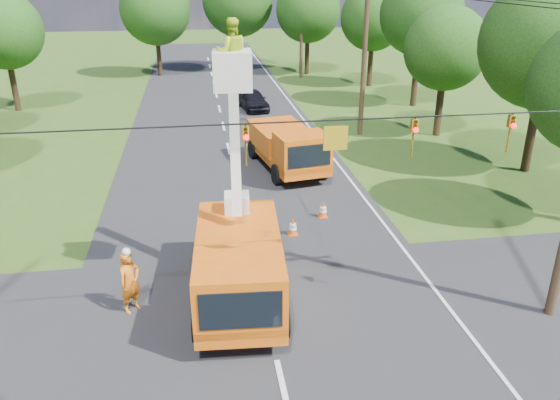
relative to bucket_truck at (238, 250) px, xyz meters
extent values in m
plane|color=#315519|center=(0.71, 15.75, -1.78)|extent=(140.00, 140.00, 0.00)
cube|color=black|center=(0.71, 15.75, -1.78)|extent=(12.00, 100.00, 0.06)
cube|color=black|center=(0.71, -2.25, -1.78)|extent=(56.00, 10.00, 0.07)
cube|color=silver|center=(6.31, 15.75, -1.78)|extent=(0.12, 90.00, 0.02)
cube|color=#DA4D0F|center=(0.01, 0.18, -0.98)|extent=(2.90, 6.85, 0.50)
cube|color=#DA4D0F|center=(-0.15, -2.21, -0.11)|extent=(2.58, 2.06, 1.67)
cube|color=black|center=(-0.22, -3.16, -0.05)|extent=(2.12, 0.21, 1.06)
cube|color=#DA4D0F|center=(0.07, 1.07, -0.27)|extent=(2.90, 4.30, 1.12)
cylinder|color=black|center=(-1.30, -1.85, -1.27)|extent=(0.43, 1.05, 1.03)
cylinder|color=black|center=(1.04, -2.01, -1.27)|extent=(0.43, 1.05, 1.03)
cylinder|color=black|center=(-1.01, 2.38, -1.27)|extent=(0.43, 1.05, 1.03)
cylinder|color=black|center=(1.33, 2.22, -1.27)|extent=(0.43, 1.05, 1.03)
cube|color=silver|center=(0.16, 2.30, 0.56)|extent=(0.89, 0.89, 0.61)
cube|color=silver|center=(0.12, 1.69, 3.02)|extent=(0.41, 1.51, 4.84)
cube|color=silver|center=(0.04, 0.52, 5.30)|extent=(1.13, 1.13, 1.06)
imported|color=#C6E526|center=(0.04, 0.52, 5.81)|extent=(0.88, 0.70, 1.79)
cube|color=#DA4D0F|center=(3.46, 12.02, -0.98)|extent=(3.51, 6.94, 0.50)
cube|color=#DA4D0F|center=(3.86, 9.68, -0.12)|extent=(2.71, 2.26, 1.66)
cube|color=black|center=(4.02, 8.75, -0.07)|extent=(2.08, 0.42, 1.05)
cube|color=#DA4D0F|center=(3.31, 12.89, -0.29)|extent=(3.25, 4.47, 1.10)
cylinder|color=black|center=(2.67, 9.75, -1.27)|extent=(0.52, 1.06, 1.02)
cylinder|color=black|center=(4.96, 10.14, -1.27)|extent=(0.52, 1.06, 1.02)
cylinder|color=black|center=(1.96, 13.89, -1.27)|extent=(0.52, 1.06, 1.02)
cylinder|color=black|center=(4.25, 14.28, -1.27)|extent=(0.52, 1.06, 1.02)
imported|color=orange|center=(-3.29, -0.11, -0.78)|extent=(0.86, 0.86, 2.01)
imported|color=black|center=(3.19, 25.36, -1.05)|extent=(2.34, 4.48, 1.46)
cone|color=#E14E0B|center=(2.45, 4.22, -1.40)|extent=(0.36, 0.36, 0.70)
cube|color=#E14E0B|center=(2.45, 4.22, -1.74)|extent=(0.38, 0.38, 0.04)
cylinder|color=white|center=(2.45, 4.22, -1.34)|extent=(0.26, 0.26, 0.09)
cylinder|color=white|center=(2.45, 4.22, -1.49)|extent=(0.31, 0.31, 0.09)
cone|color=#E14E0B|center=(3.99, 5.65, -1.40)|extent=(0.36, 0.36, 0.70)
cube|color=#E14E0B|center=(3.99, 5.65, -1.74)|extent=(0.38, 0.38, 0.04)
cylinder|color=white|center=(3.99, 5.65, -1.34)|extent=(0.26, 0.26, 0.09)
cylinder|color=white|center=(3.99, 5.65, -1.49)|extent=(0.31, 0.31, 0.09)
cone|color=#E14E0B|center=(4.12, 12.30, -1.40)|extent=(0.36, 0.36, 0.70)
cube|color=#E14E0B|center=(4.12, 12.30, -1.74)|extent=(0.38, 0.38, 0.04)
cylinder|color=white|center=(4.12, 12.30, -1.34)|extent=(0.26, 0.26, 0.09)
cylinder|color=white|center=(4.12, 12.30, -1.49)|extent=(0.31, 0.31, 0.09)
cylinder|color=#4C3823|center=(9.21, 17.75, 3.22)|extent=(0.30, 0.30, 10.00)
cylinder|color=#4C3823|center=(9.21, 37.75, 3.22)|extent=(0.30, 0.30, 10.00)
cylinder|color=black|center=(0.21, -2.25, 4.52)|extent=(18.00, 0.04, 0.04)
cube|color=#AE8614|center=(2.31, -2.25, 4.07)|extent=(0.60, 0.05, 0.60)
imported|color=#AE8614|center=(0.11, -2.25, 3.97)|extent=(0.16, 0.20, 1.00)
sphere|color=#FF0C0C|center=(0.11, -2.37, 4.22)|extent=(0.14, 0.14, 0.14)
imported|color=#AE8614|center=(4.31, -2.25, 3.97)|extent=(0.16, 0.20, 1.00)
sphere|color=#FF0C0C|center=(4.31, -2.37, 4.22)|extent=(0.14, 0.14, 0.14)
imported|color=#AE8614|center=(6.91, -2.25, 3.97)|extent=(0.16, 0.20, 1.00)
sphere|color=#FF0C0C|center=(6.91, -2.37, 4.22)|extent=(0.14, 0.14, 0.14)
cylinder|color=#382616|center=(-14.09, 27.75, 0.24)|extent=(0.44, 0.44, 4.05)
sphere|color=#183F10|center=(-14.09, 27.75, 3.92)|extent=(5.40, 5.40, 5.40)
cylinder|color=#382616|center=(15.71, 9.75, 0.51)|extent=(0.44, 0.44, 4.58)
sphere|color=#183F10|center=(15.71, 9.75, 4.67)|extent=(6.40, 6.40, 6.40)
cylinder|color=#382616|center=(13.91, 16.75, 0.11)|extent=(0.44, 0.44, 3.78)
sphere|color=#183F10|center=(13.91, 16.75, 3.55)|extent=(5.00, 5.00, 5.00)
cylinder|color=#382616|center=(15.51, 24.75, 0.60)|extent=(0.44, 0.44, 4.75)
sphere|color=#183F10|center=(15.51, 24.75, 4.92)|extent=(6.00, 6.00, 6.00)
cylinder|color=#382616|center=(14.51, 32.75, 0.29)|extent=(0.44, 0.44, 4.14)
sphere|color=#183F10|center=(14.51, 32.75, 4.05)|extent=(5.60, 5.60, 5.60)
cylinder|color=#382616|center=(-4.29, 40.75, 0.42)|extent=(0.44, 0.44, 4.40)
sphere|color=#183F10|center=(-4.29, 40.75, 4.42)|extent=(6.60, 6.60, 6.60)
cylinder|color=#382616|center=(3.71, 42.75, 0.64)|extent=(0.44, 0.44, 4.84)
sphere|color=#183F10|center=(3.71, 42.75, 5.04)|extent=(7.00, 7.00, 7.00)
cylinder|color=#382616|center=(10.21, 39.75, 0.38)|extent=(0.44, 0.44, 4.31)
sphere|color=#183F10|center=(10.21, 39.75, 4.30)|extent=(6.20, 6.20, 6.20)
camera|label=1|loc=(-1.01, -14.73, 7.86)|focal=35.00mm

